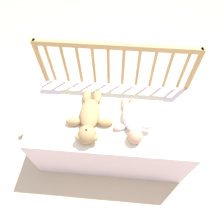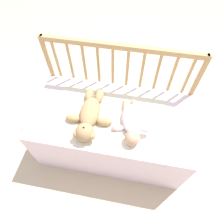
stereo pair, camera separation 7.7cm
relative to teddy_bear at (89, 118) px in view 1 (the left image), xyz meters
The scene contains 6 objects.
ground_plane 0.55m from the teddy_bear, 23.14° to the left, with size 12.00×12.00×0.00m, color #C6B293.
crib_mattress 0.33m from the teddy_bear, 23.14° to the left, with size 1.17×0.60×0.48m.
crib_rail 0.42m from the teddy_bear, 68.54° to the left, with size 1.17×0.04×0.85m.
blanket 0.14m from the teddy_bear, 20.10° to the left, with size 0.80×0.52×0.01m.
teddy_bear is the anchor object (origin of this frame).
baby 0.29m from the teddy_bear, ahead, with size 0.28×0.38×0.10m.
Camera 1 is at (0.07, -0.79, 1.68)m, focal length 32.00 mm.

